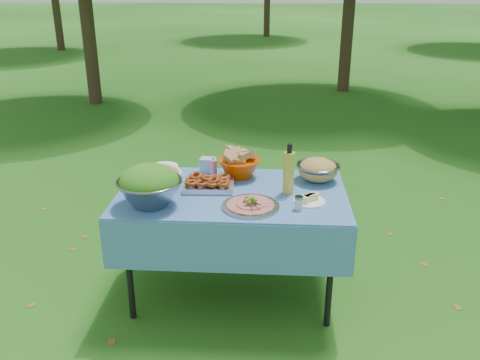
% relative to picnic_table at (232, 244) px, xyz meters
% --- Properties ---
extents(ground, '(80.00, 80.00, 0.00)m').
position_rel_picnic_table_xyz_m(ground, '(0.00, 0.00, -0.38)').
color(ground, '#0B3309').
rests_on(ground, ground).
extents(picnic_table, '(1.46, 0.86, 0.76)m').
position_rel_picnic_table_xyz_m(picnic_table, '(0.00, 0.00, 0.00)').
color(picnic_table, '#84C6FF').
rests_on(picnic_table, ground).
extents(salad_bowl, '(0.51, 0.51, 0.26)m').
position_rel_picnic_table_xyz_m(salad_bowl, '(-0.48, -0.23, 0.51)').
color(salad_bowl, gray).
rests_on(salad_bowl, picnic_table).
extents(pasta_bowl_white, '(0.27, 0.27, 0.14)m').
position_rel_picnic_table_xyz_m(pasta_bowl_white, '(-0.46, 0.09, 0.45)').
color(pasta_bowl_white, white).
rests_on(pasta_bowl_white, picnic_table).
extents(plate_stack, '(0.23, 0.23, 0.05)m').
position_rel_picnic_table_xyz_m(plate_stack, '(-0.51, 0.32, 0.40)').
color(plate_stack, white).
rests_on(plate_stack, picnic_table).
extents(wipes_box, '(0.12, 0.09, 0.10)m').
position_rel_picnic_table_xyz_m(wipes_box, '(-0.20, 0.36, 0.43)').
color(wipes_box, '#99CBED').
rests_on(wipes_box, picnic_table).
extents(sanitizer_bottle, '(0.05, 0.05, 0.14)m').
position_rel_picnic_table_xyz_m(sanitizer_bottle, '(-0.15, 0.28, 0.45)').
color(sanitizer_bottle, pink).
rests_on(sanitizer_bottle, picnic_table).
extents(bread_bowl, '(0.30, 0.30, 0.19)m').
position_rel_picnic_table_xyz_m(bread_bowl, '(0.03, 0.28, 0.48)').
color(bread_bowl, '#CA3D00').
rests_on(bread_bowl, picnic_table).
extents(pasta_bowl_steel, '(0.29, 0.29, 0.15)m').
position_rel_picnic_table_xyz_m(pasta_bowl_steel, '(0.56, 0.24, 0.46)').
color(pasta_bowl_steel, gray).
rests_on(pasta_bowl_steel, picnic_table).
extents(fried_tray, '(0.33, 0.24, 0.08)m').
position_rel_picnic_table_xyz_m(fried_tray, '(-0.16, 0.05, 0.42)').
color(fried_tray, silver).
rests_on(fried_tray, picnic_table).
extents(charcuterie_platter, '(0.41, 0.41, 0.08)m').
position_rel_picnic_table_xyz_m(charcuterie_platter, '(0.13, -0.22, 0.42)').
color(charcuterie_platter, '#9DA1A4').
rests_on(charcuterie_platter, picnic_table).
extents(oil_bottle, '(0.09, 0.09, 0.33)m').
position_rel_picnic_table_xyz_m(oil_bottle, '(0.36, 0.01, 0.54)').
color(oil_bottle, gold).
rests_on(oil_bottle, picnic_table).
extents(cheese_plate, '(0.25, 0.25, 0.05)m').
position_rel_picnic_table_xyz_m(cheese_plate, '(0.49, -0.12, 0.41)').
color(cheese_plate, white).
rests_on(cheese_plate, picnic_table).
extents(shaker, '(0.07, 0.07, 0.08)m').
position_rel_picnic_table_xyz_m(shaker, '(0.42, -0.23, 0.42)').
color(shaker, silver).
rests_on(shaker, picnic_table).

